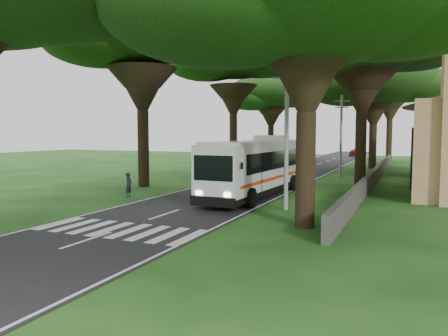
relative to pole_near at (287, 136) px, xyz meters
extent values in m
plane|color=#143F12|center=(-5.50, -6.00, -4.18)|extent=(140.00, 140.00, 0.00)
cube|color=black|center=(-5.50, 19.00, -4.17)|extent=(8.00, 120.00, 0.04)
cube|color=silver|center=(-5.50, -8.00, -4.18)|extent=(8.00, 3.00, 0.01)
cube|color=#383533|center=(3.50, 18.00, -3.58)|extent=(0.35, 50.00, 1.20)
cylinder|color=gray|center=(0.00, 0.00, -0.18)|extent=(0.24, 0.24, 8.00)
cube|color=gray|center=(0.00, 0.00, 3.22)|extent=(1.60, 0.10, 0.10)
cube|color=gray|center=(0.00, 0.00, 2.62)|extent=(1.20, 0.10, 0.10)
cylinder|color=gray|center=(0.00, 20.00, -0.18)|extent=(0.24, 0.24, 8.00)
cube|color=gray|center=(0.00, 20.00, 3.22)|extent=(1.60, 0.10, 0.10)
cube|color=gray|center=(0.00, 20.00, 2.62)|extent=(1.20, 0.10, 0.10)
cylinder|color=gray|center=(0.00, 40.00, -0.18)|extent=(0.24, 0.24, 8.00)
cube|color=gray|center=(0.00, 40.00, 3.22)|extent=(1.60, 0.10, 0.10)
cube|color=gray|center=(0.00, 40.00, 2.62)|extent=(1.20, 0.10, 0.10)
cylinder|color=black|center=(-13.50, 6.00, -1.12)|extent=(0.90, 0.90, 6.12)
cone|color=black|center=(-13.50, 6.00, 3.84)|extent=(3.20, 3.20, 3.80)
ellipsoid|color=black|center=(-13.50, 6.00, 8.41)|extent=(13.18, 13.18, 5.54)
cylinder|color=black|center=(-13.00, 24.00, -0.94)|extent=(0.90, 0.90, 6.49)
cone|color=black|center=(-13.00, 24.00, 4.21)|extent=(3.20, 3.20, 3.80)
ellipsoid|color=black|center=(-13.00, 24.00, 9.23)|extent=(13.22, 13.22, 5.55)
cylinder|color=black|center=(-14.00, 42.00, -1.52)|extent=(0.90, 0.90, 5.32)
cone|color=black|center=(-14.00, 42.00, 3.04)|extent=(3.20, 3.20, 3.80)
ellipsoid|color=black|center=(-14.00, 42.00, 6.65)|extent=(12.78, 12.78, 5.37)
cylinder|color=black|center=(2.00, -4.00, -1.54)|extent=(0.90, 0.90, 5.27)
cone|color=black|center=(2.00, -4.00, 2.99)|extent=(3.20, 3.20, 3.80)
cylinder|color=black|center=(2.50, 14.00, -1.17)|extent=(0.90, 0.90, 6.03)
cone|color=black|center=(2.50, 14.00, 3.75)|extent=(3.20, 3.20, 3.80)
ellipsoid|color=black|center=(2.50, 14.00, 8.21)|extent=(15.23, 15.23, 6.40)
cylinder|color=black|center=(2.00, 32.00, -1.53)|extent=(0.90, 0.90, 5.30)
cone|color=black|center=(2.00, 32.00, 3.02)|extent=(3.20, 3.20, 3.80)
ellipsoid|color=black|center=(2.00, 32.00, 6.60)|extent=(14.32, 14.32, 6.02)
cylinder|color=black|center=(3.00, 50.00, -1.00)|extent=(0.90, 0.90, 6.36)
cone|color=black|center=(3.00, 50.00, 4.08)|extent=(3.20, 3.20, 3.80)
ellipsoid|color=black|center=(3.00, 50.00, 8.95)|extent=(12.82, 12.82, 5.38)
cube|color=silver|center=(-3.25, 4.18, -2.11)|extent=(3.11, 13.01, 3.18)
cube|color=black|center=(-3.24, 4.50, -1.65)|extent=(3.10, 10.65, 1.19)
cube|color=black|center=(-3.25, 4.18, -3.64)|extent=(3.16, 13.06, 0.38)
cube|color=#C93F0D|center=(-3.25, 4.18, -2.83)|extent=(3.12, 11.72, 0.19)
cube|color=silver|center=(-3.25, 4.18, -0.45)|extent=(2.88, 12.36, 0.19)
cylinder|color=black|center=(-4.74, -0.09, -3.59)|extent=(0.42, 1.20, 1.19)
cylinder|color=black|center=(-2.05, -0.17, -3.59)|extent=(0.42, 1.20, 1.19)
cylinder|color=black|center=(-4.47, 8.32, -3.59)|extent=(0.42, 1.20, 1.19)
cylinder|color=black|center=(-1.77, 8.23, -3.59)|extent=(0.42, 1.20, 1.19)
imported|color=#ACADB1|center=(-6.54, 26.63, -3.44)|extent=(2.75, 4.47, 1.42)
imported|color=#232250|center=(-8.50, 42.40, -3.40)|extent=(2.33, 4.77, 1.51)
imported|color=maroon|center=(-2.99, 59.55, -3.50)|extent=(2.65, 4.78, 1.31)
imported|color=black|center=(-11.11, 0.62, -3.35)|extent=(0.47, 0.65, 1.65)
camera|label=1|loc=(6.48, -23.72, 0.19)|focal=35.00mm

